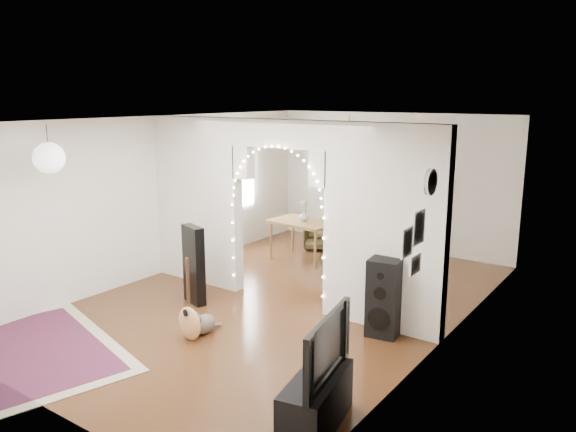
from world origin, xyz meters
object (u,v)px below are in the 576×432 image
Objects in this scene: bookcase at (369,207)px; dining_chair_left at (317,238)px; dining_chair_right at (358,268)px; acoustic_guitar at (189,310)px; dining_table at (304,225)px; media_console at (316,402)px; floor_speaker at (384,298)px.

bookcase is 1.22m from dining_chair_left.
bookcase reaches higher than dining_chair_right.
acoustic_guitar is 1.88× the size of dining_chair_left.
dining_table reaches higher than dining_chair_right.
dining_table reaches higher than media_console.
floor_speaker is 2.28m from media_console.
media_console is 0.60× the size of bookcase.
media_console is 0.79× the size of dining_table.
dining_chair_left is (-0.99, 4.57, -0.18)m from acoustic_guitar.
floor_speaker is 2.16× the size of dining_chair_right.
dining_table is at bearing 118.87° from acoustic_guitar.
acoustic_guitar is 2.47m from floor_speaker.
floor_speaker is at bearing -51.03° from dining_chair_right.
media_console is 4.33m from dining_chair_right.
dining_chair_left is at bearing 119.44° from acoustic_guitar.
dining_chair_left is (-0.78, -0.72, -0.61)m from bookcase.
bookcase is (-2.53, 5.98, 0.58)m from media_console.
bookcase is at bearing 20.50° from dining_chair_left.
media_console is at bearing -50.14° from dining_table.
dining_chair_left is at bearing 109.82° from dining_table.
floor_speaker is 2.20m from dining_chair_right.
dining_chair_right is at bearing 118.96° from floor_speaker.
dining_chair_left is 2.06m from dining_chair_right.
dining_chair_right is (0.62, 3.29, -0.19)m from acoustic_guitar.
acoustic_guitar reaches higher than media_console.
floor_speaker is at bearing 55.86° from acoustic_guitar.
media_console is 2.13× the size of dining_chair_right.
floor_speaker is at bearing -34.34° from dining_table.
dining_chair_left reaches higher than dining_chair_right.
acoustic_guitar is 5.31m from bookcase.
media_console is at bearing -64.61° from dining_chair_right.
media_console is 5.43m from dining_table.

